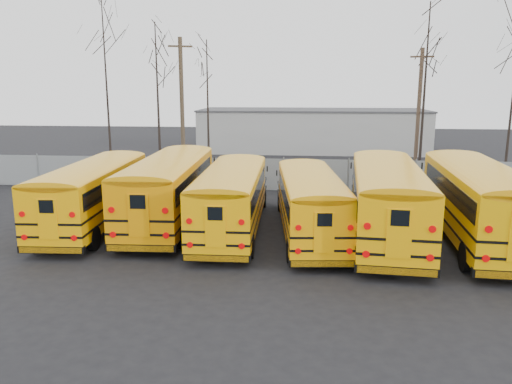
# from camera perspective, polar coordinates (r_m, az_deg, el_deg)

# --- Properties ---
(ground) EXTENTS (120.00, 120.00, 0.00)m
(ground) POSITION_cam_1_polar(r_m,az_deg,el_deg) (19.68, 1.60, -6.98)
(ground) COLOR black
(ground) RESTS_ON ground
(fence) EXTENTS (40.00, 0.04, 2.00)m
(fence) POSITION_cam_1_polar(r_m,az_deg,el_deg) (31.06, 3.15, 1.99)
(fence) COLOR gray
(fence) RESTS_ON ground
(distant_building) EXTENTS (22.00, 8.00, 4.00)m
(distant_building) POSITION_cam_1_polar(r_m,az_deg,el_deg) (50.76, 6.43, 6.99)
(distant_building) COLOR #A5A5A0
(distant_building) RESTS_ON ground
(bus_a) EXTENTS (3.06, 11.01, 3.05)m
(bus_a) POSITION_cam_1_polar(r_m,az_deg,el_deg) (24.09, -17.93, 0.38)
(bus_a) COLOR black
(bus_a) RESTS_ON ground
(bus_b) EXTENTS (3.14, 11.76, 3.26)m
(bus_b) POSITION_cam_1_polar(r_m,az_deg,el_deg) (23.68, -9.80, 0.91)
(bus_b) COLOR black
(bus_b) RESTS_ON ground
(bus_c) EXTENTS (2.69, 10.76, 2.99)m
(bus_c) POSITION_cam_1_polar(r_m,az_deg,el_deg) (22.00, -2.76, -0.19)
(bus_c) COLOR black
(bus_c) RESTS_ON ground
(bus_d) EXTENTS (3.33, 10.43, 2.87)m
(bus_d) POSITION_cam_1_polar(r_m,az_deg,el_deg) (21.45, 6.21, -0.77)
(bus_d) COLOR black
(bus_d) RESTS_ON ground
(bus_e) EXTENTS (3.61, 11.92, 3.29)m
(bus_e) POSITION_cam_1_polar(r_m,az_deg,el_deg) (21.72, 14.72, -0.27)
(bus_e) COLOR black
(bus_e) RESTS_ON ground
(bus_f) EXTENTS (3.44, 12.05, 3.33)m
(bus_f) POSITION_cam_1_polar(r_m,az_deg,el_deg) (22.60, 23.95, -0.39)
(bus_f) COLOR black
(bus_f) RESTS_ON ground
(utility_pole_left) EXTENTS (1.69, 0.73, 9.86)m
(utility_pole_left) POSITION_cam_1_polar(r_m,az_deg,el_deg) (37.81, -8.46, 9.88)
(utility_pole_left) COLOR #473928
(utility_pole_left) RESTS_ON ground
(utility_pole_right) EXTENTS (1.59, 0.42, 8.98)m
(utility_pole_right) POSITION_cam_1_polar(r_m,az_deg,el_deg) (37.48, 18.08, 8.71)
(utility_pole_right) COLOR #4A392A
(utility_pole_right) RESTS_ON ground
(tree_0) EXTENTS (0.26, 0.26, 12.94)m
(tree_0) POSITION_cam_1_polar(r_m,az_deg,el_deg) (38.70, -16.71, 11.64)
(tree_0) COLOR black
(tree_0) RESTS_ON ground
(tree_1) EXTENTS (0.26, 0.26, 10.87)m
(tree_1) POSITION_cam_1_polar(r_m,az_deg,el_deg) (37.84, -11.15, 10.34)
(tree_1) COLOR black
(tree_1) RESTS_ON ground
(tree_2) EXTENTS (0.26, 0.26, 9.30)m
(tree_2) POSITION_cam_1_polar(r_m,az_deg,el_deg) (33.15, -5.51, 8.94)
(tree_2) COLOR black
(tree_2) RESTS_ON ground
(tree_3) EXTENTS (0.26, 0.26, 11.97)m
(tree_3) POSITION_cam_1_polar(r_m,az_deg,el_deg) (37.15, 18.69, 10.77)
(tree_3) COLOR black
(tree_3) RESTS_ON ground
(tree_4) EXTENTS (0.26, 0.26, 10.98)m
(tree_4) POSITION_cam_1_polar(r_m,az_deg,el_deg) (34.43, 27.23, 9.20)
(tree_4) COLOR black
(tree_4) RESTS_ON ground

